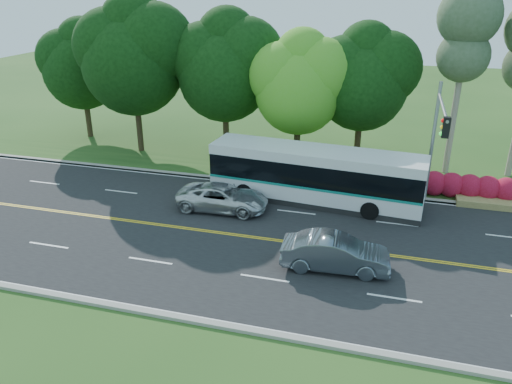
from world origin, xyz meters
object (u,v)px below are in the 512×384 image
(sedan, at_px, (335,253))
(traffic_signal, at_px, (437,132))
(transit_bus, at_px, (315,176))
(suv, at_px, (223,197))

(sedan, bearing_deg, traffic_signal, -33.70)
(transit_bus, xyz_separation_m, suv, (-4.79, -2.46, -0.87))
(traffic_signal, xyz_separation_m, suv, (-11.09, -2.62, -3.94))
(sedan, height_order, suv, sedan)
(traffic_signal, relative_size, sedan, 1.45)
(suv, bearing_deg, transit_bus, -64.79)
(sedan, distance_m, suv, 8.35)
(transit_bus, bearing_deg, suv, -147.59)
(traffic_signal, height_order, suv, traffic_signal)
(transit_bus, relative_size, sedan, 2.57)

